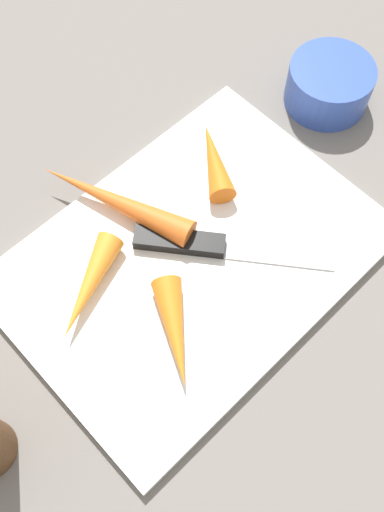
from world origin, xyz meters
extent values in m
plane|color=slate|center=(0.00, 0.00, 0.00)|extent=(1.40, 1.40, 0.00)
cube|color=white|center=(0.00, 0.00, 0.01)|extent=(0.36, 0.26, 0.01)
cube|color=#B7B7BC|center=(-0.06, 0.06, 0.01)|extent=(0.08, 0.10, 0.00)
cube|color=black|center=(0.00, -0.02, 0.02)|extent=(0.07, 0.08, 0.01)
cone|color=orange|center=(0.02, -0.09, 0.03)|extent=(0.08, 0.17, 0.03)
cone|color=orange|center=(0.07, 0.05, 0.03)|extent=(0.08, 0.10, 0.03)
cone|color=orange|center=(0.10, -0.04, 0.03)|extent=(0.11, 0.07, 0.03)
cone|color=orange|center=(-0.09, -0.06, 0.03)|extent=(0.07, 0.09, 0.03)
cylinder|color=#3351B2|center=(-0.26, -0.04, 0.02)|extent=(0.10, 0.10, 0.05)
camera|label=1|loc=(0.17, 0.18, 0.52)|focal=40.39mm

